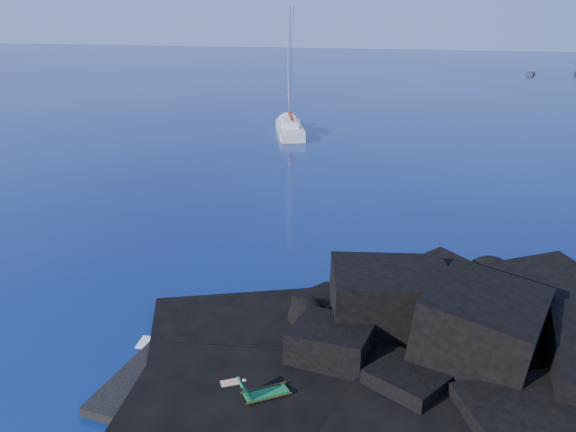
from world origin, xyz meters
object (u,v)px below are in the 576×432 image
deck_chair (266,388)px  marker_cone (294,364)px  distant_boat_a (530,75)px  sailboat (290,134)px  sunbather (231,385)px

deck_chair → marker_cone: 2.11m
marker_cone → distant_boat_a: bearing=77.5°
sailboat → distant_boat_a: (36.51, 72.20, 0.00)m
sunbather → distant_boat_a: 121.22m
marker_cone → sunbather: bearing=-140.5°
deck_chair → sunbather: (-1.44, 0.38, -0.41)m
sailboat → sunbather: 46.65m
sunbather → marker_cone: size_ratio=3.49×
sunbather → marker_cone: marker_cone is taller
deck_chair → sunbather: size_ratio=0.86×
sunbather → sailboat: bearing=70.9°
sunbather → distant_boat_a: bearing=46.8°
sailboat → deck_chair: size_ratio=7.97×
sailboat → sunbather: (8.79, -45.81, 0.54)m
sailboat → distant_boat_a: sailboat is taller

